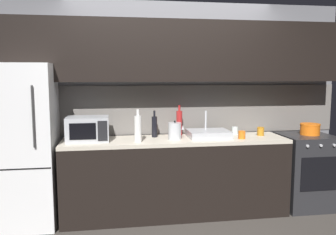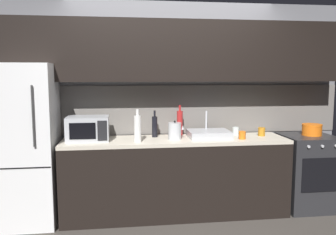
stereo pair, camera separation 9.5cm
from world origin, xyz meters
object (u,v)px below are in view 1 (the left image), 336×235
wine_bottle_red (179,123)px  mug_orange (242,135)px  wine_bottle_white (138,128)px  oven_range (305,171)px  microwave (88,129)px  cooking_pot (310,129)px  wine_bottle_dark (154,126)px  kettle (175,131)px  refrigerator (24,145)px  mug_clear (235,131)px  mug_amber (261,131)px

wine_bottle_red → mug_orange: 0.76m
wine_bottle_white → oven_range: bearing=3.9°
oven_range → wine_bottle_red: wine_bottle_red is taller
microwave → mug_orange: microwave is taller
mug_orange → cooking_pot: 0.93m
oven_range → mug_orange: bearing=-171.5°
wine_bottle_white → cooking_pot: bearing=3.8°
wine_bottle_dark → wine_bottle_red: 0.32m
microwave → wine_bottle_white: wine_bottle_white is taller
kettle → refrigerator: bearing=178.9°
wine_bottle_red → oven_range: bearing=-8.0°
oven_range → mug_orange: mug_orange is taller
kettle → wine_bottle_dark: wine_bottle_dark is taller
oven_range → mug_clear: 1.01m
wine_bottle_red → wine_bottle_dark: bearing=-165.6°
oven_range → microwave: 2.67m
wine_bottle_red → mug_clear: 0.69m
oven_range → wine_bottle_dark: size_ratio=2.87×
refrigerator → wine_bottle_red: size_ratio=4.76×
refrigerator → wine_bottle_red: 1.77m
wine_bottle_dark → cooking_pot: size_ratio=1.34×
kettle → mug_clear: bearing=13.9°
kettle → wine_bottle_red: wine_bottle_red is taller
kettle → wine_bottle_white: size_ratio=0.59×
mug_orange → mug_clear: bearing=86.2°
wine_bottle_dark → mug_clear: wine_bottle_dark is taller
wine_bottle_dark → refrigerator: bearing=-174.6°
oven_range → mug_amber: bearing=175.8°
refrigerator → mug_clear: size_ratio=18.54×
refrigerator → wine_bottle_white: (1.22, -0.14, 0.18)m
wine_bottle_white → mug_clear: 1.25m
wine_bottle_white → wine_bottle_dark: 0.35m
microwave → mug_clear: 1.76m
mug_orange → refrigerator: bearing=176.9°
wine_bottle_red → mug_amber: (0.97, -0.17, -0.10)m
mug_orange → cooking_pot: size_ratio=0.39×
refrigerator → wine_bottle_red: bearing=7.0°
wine_bottle_red → mug_clear: wine_bottle_red is taller
kettle → mug_amber: size_ratio=2.12×
oven_range → kettle: (-1.64, -0.03, 0.55)m
kettle → wine_bottle_white: (-0.43, -0.11, 0.06)m
oven_range → kettle: 1.73m
kettle → cooking_pot: (1.68, 0.03, -0.03)m
mug_orange → mug_amber: bearing=29.8°
oven_range → cooking_pot: (0.04, 0.00, 0.52)m
refrigerator → wine_bottle_dark: size_ratio=5.58×
mug_clear → microwave: bearing=-175.4°
mug_orange → wine_bottle_dark: bearing=164.7°
wine_bottle_dark → mug_orange: 1.01m
wine_bottle_dark → mug_orange: bearing=-15.3°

